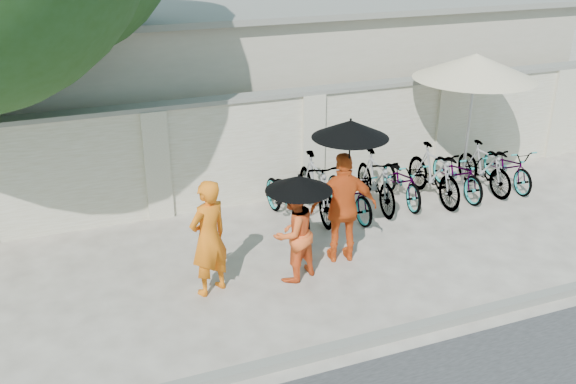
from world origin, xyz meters
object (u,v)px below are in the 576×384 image
object	(u,v)px
monk_center	(293,233)
monk_right	(344,208)
monk_left	(209,238)
patio_umbrella	(475,68)

from	to	relation	value
monk_center	monk_right	distance (m)	0.99
monk_left	monk_center	xyz separation A→B (m)	(1.26, -0.09, -0.11)
monk_left	monk_right	bearing A→B (deg)	159.73
monk_left	monk_center	distance (m)	1.26
monk_right	patio_umbrella	distance (m)	4.14
monk_left	patio_umbrella	world-z (taller)	patio_umbrella
monk_center	patio_umbrella	world-z (taller)	patio_umbrella
monk_left	patio_umbrella	distance (m)	6.15
monk_left	patio_umbrella	bearing A→B (deg)	172.99
monk_left	monk_center	bearing A→B (deg)	151.21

